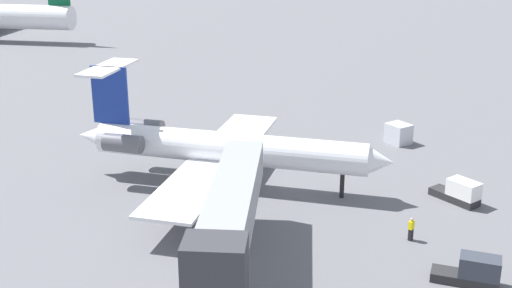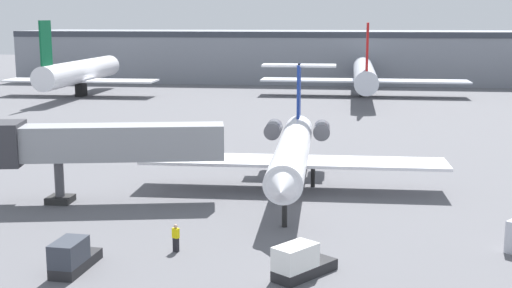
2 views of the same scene
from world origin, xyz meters
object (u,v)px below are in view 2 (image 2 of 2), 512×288
at_px(ground_crew_marshaller, 176,238).
at_px(parked_airliner_west_mid, 364,73).
at_px(jet_bridge, 93,144).
at_px(baggage_tug_lead, 300,263).
at_px(regional_jet, 293,149).
at_px(baggage_tug_trailing, 72,257).
at_px(parked_airliner_west_end, 80,72).

height_order(ground_crew_marshaller, parked_airliner_west_mid, parked_airliner_west_mid).
bearing_deg(jet_bridge, baggage_tug_lead, -39.36).
xyz_separation_m(regional_jet, jet_bridge, (-14.51, -5.81, 1.11)).
xyz_separation_m(baggage_tug_trailing, parked_airliner_west_end, (-32.06, 82.52, 3.45)).
bearing_deg(ground_crew_marshaller, parked_airliner_west_mid, 81.31).
xyz_separation_m(ground_crew_marshaller, parked_airliner_west_end, (-36.88, 78.54, 3.43)).
xyz_separation_m(regional_jet, parked_airliner_west_mid, (7.24, 68.88, 0.74)).
distance_m(baggage_tug_trailing, parked_airliner_west_end, 88.60).
relative_size(ground_crew_marshaller, parked_airliner_west_mid, 0.04).
xyz_separation_m(parked_airliner_west_end, parked_airliner_west_mid, (49.86, 6.36, -0.16)).
height_order(jet_bridge, baggage_tug_trailing, jet_bridge).
relative_size(ground_crew_marshaller, baggage_tug_lead, 0.42).
bearing_deg(baggage_tug_lead, parked_airliner_west_end, 118.55).
height_order(regional_jet, parked_airliner_west_end, parked_airliner_west_end).
relative_size(baggage_tug_trailing, parked_airliner_west_mid, 0.09).
height_order(baggage_tug_trailing, parked_airliner_west_mid, parked_airliner_west_mid).
bearing_deg(baggage_tug_trailing, baggage_tug_lead, 3.49).
distance_m(regional_jet, ground_crew_marshaller, 17.20).
height_order(baggage_tug_lead, parked_airliner_west_mid, parked_airliner_west_mid).
bearing_deg(regional_jet, parked_airliner_west_end, 124.28).
height_order(regional_jet, baggage_tug_lead, regional_jet).
distance_m(ground_crew_marshaller, baggage_tug_lead, 8.25).
bearing_deg(parked_airliner_west_mid, baggage_tug_lead, -93.49).
relative_size(jet_bridge, ground_crew_marshaller, 10.37).
height_order(jet_bridge, parked_airliner_west_mid, parked_airliner_west_mid).
distance_m(jet_bridge, parked_airliner_west_end, 73.89).
distance_m(regional_jet, parked_airliner_west_end, 75.68).
relative_size(regional_jet, parked_airliner_west_mid, 0.62).
distance_m(regional_jet, baggage_tug_lead, 19.50).
bearing_deg(parked_airliner_west_end, baggage_tug_lead, -61.45).
xyz_separation_m(regional_jet, baggage_tug_trailing, (-10.57, -20.00, -2.55)).
bearing_deg(ground_crew_marshaller, parked_airliner_west_end, 115.16).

